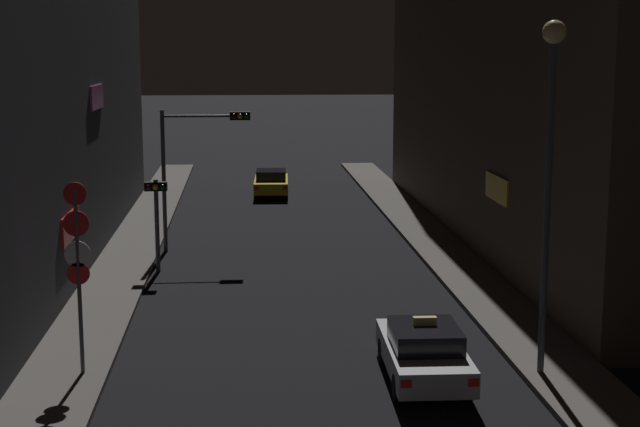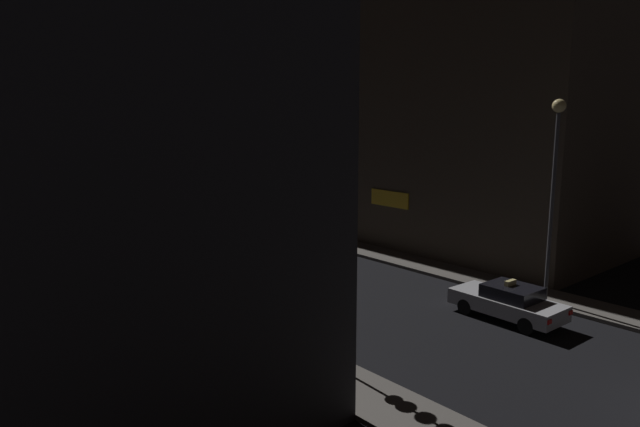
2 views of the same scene
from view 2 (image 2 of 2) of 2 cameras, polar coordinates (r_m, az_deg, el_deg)
The scene contains 9 objects.
sidewalk_left at distance 31.17m, azimuth -18.38°, elevation -5.39°, with size 2.16×53.11×0.16m, color #5B5651.
sidewalk_right at distance 37.34m, azimuth -0.81°, elevation -2.28°, with size 2.16×53.11×0.16m, color #5B5651.
building_facade_right at distance 41.42m, azimuth 5.04°, elevation 10.87°, with size 10.46×33.39×17.30m.
taxi at distance 24.27m, azimuth 17.94°, elevation -8.22°, with size 1.91×4.49×1.62m.
far_car at distance 45.40m, azimuth -18.04°, elevation 0.32°, with size 1.99×4.52×1.42m.
traffic_light_overhead at distance 30.80m, azimuth -13.88°, elevation 2.09°, with size 3.49×0.42×5.59m.
traffic_light_left_kerb at distance 27.47m, azimuth -12.74°, elevation -2.14°, with size 0.80×0.42×3.36m.
sign_pole_left at distance 17.91m, azimuth 1.99°, elevation -6.86°, with size 0.63×0.10×4.69m.
street_lamp_near_block at distance 25.69m, azimuth 22.03°, elevation 4.62°, with size 0.55×0.55×8.43m.
Camera 2 is at (-17.27, -3.38, 8.27)m, focal length 32.67 mm.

